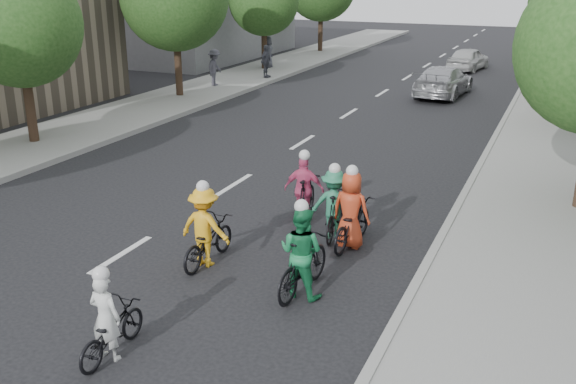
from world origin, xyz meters
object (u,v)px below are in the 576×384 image
Objects in this scene: spectator_0 at (215,68)px; cyclist_2 at (110,327)px; cyclist_5 at (305,195)px; cyclist_0 at (335,209)px; cyclist_1 at (302,258)px; cyclist_3 at (351,218)px; spectator_1 at (266,61)px; cyclist_4 at (206,234)px; spectator_2 at (268,52)px; follow_car_trail at (468,59)px; follow_car_lead at (443,81)px.

cyclist_2 is at bearing -159.50° from spectator_0.
cyclist_5 is (0.62, 6.41, 0.15)m from cyclist_2.
cyclist_2 is at bearing 66.44° from cyclist_0.
cyclist_5 is at bearing -41.65° from cyclist_0.
cyclist_5 is (-1.32, 3.36, -0.05)m from cyclist_1.
cyclist_3 is 1.12× the size of spectator_1.
cyclist_4 is 26.03m from spectator_2.
cyclist_3 reaches higher than cyclist_0.
cyclist_5 is 0.48× the size of follow_car_trail.
cyclist_1 reaches higher than cyclist_0.
spectator_1 is (-9.45, 0.62, 0.30)m from follow_car_lead.
cyclist_2 is 29.35m from spectator_2.
spectator_0 reaches higher than cyclist_2.
follow_car_trail is at bearing -98.86° from cyclist_5.
follow_car_lead is (-1.35, 20.41, -0.01)m from cyclist_1.
cyclist_5 is 1.10× the size of spectator_1.
cyclist_1 reaches higher than cyclist_3.
follow_car_trail is at bearing -73.17° from spectator_2.
cyclist_1 is at bearing -152.14° from spectator_1.
cyclist_4 reaches higher than follow_car_lead.
cyclist_3 reaches higher than follow_car_trail.
follow_car_lead is at bearing -93.08° from spectator_1.
cyclist_4 is 0.37× the size of follow_car_lead.
cyclist_0 is 1.16m from cyclist_5.
follow_car_lead is 11.65m from spectator_2.
cyclist_5 is (-1.45, 0.92, 0.02)m from cyclist_3.
spectator_1 is (-10.93, 18.59, 0.37)m from cyclist_3.
spectator_2 is at bearing -16.32° from follow_car_lead.
cyclist_0 is 3.01m from cyclist_4.
cyclist_2 is 6.45m from cyclist_5.
cyclist_0 is 26.23m from follow_car_trail.
cyclist_3 reaches higher than cyclist_5.
cyclist_4 is 1.02× the size of spectator_0.
cyclist_3 is at bearing -148.87° from spectator_1.
spectator_2 is (-12.43, 21.96, 0.40)m from cyclist_3.
cyclist_4 is at bearing -163.29° from spectator_2.
follow_car_lead is at bearing -93.10° from cyclist_2.
spectator_1 reaches higher than cyclist_4.
spectator_1 is (-9.26, -7.90, 0.34)m from follow_car_trail.
cyclist_3 is at bearing 141.64° from cyclist_0.
cyclist_3 is 3.15m from cyclist_4.
cyclist_1 is at bearing 101.75° from follow_car_trail.
cyclist_4 is 1.02× the size of spectator_2.
cyclist_2 is 25.67m from spectator_1.
spectator_2 is (-12.29, 24.40, 0.33)m from cyclist_1.
cyclist_4 reaches higher than follow_car_trail.
cyclist_1 is 28.97m from follow_car_trail.
cyclist_1 is 2.29m from cyclist_4.
cyclist_1 is (0.35, -2.72, 0.03)m from cyclist_0.
cyclist_2 is at bearing 73.40° from cyclist_3.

